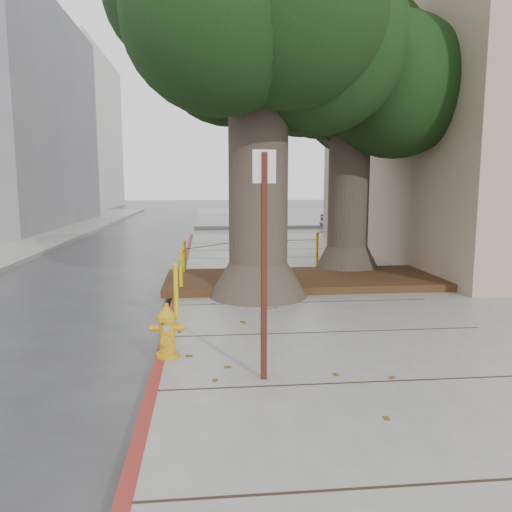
# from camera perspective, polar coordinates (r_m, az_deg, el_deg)

# --- Properties ---
(ground) EXTENTS (140.00, 140.00, 0.00)m
(ground) POSITION_cam_1_polar(r_m,az_deg,el_deg) (7.92, 4.52, -9.81)
(ground) COLOR #28282B
(ground) RESTS_ON ground
(sidewalk_far) EXTENTS (16.00, 20.00, 0.15)m
(sidewalk_far) POSITION_cam_1_polar(r_m,az_deg,el_deg) (38.20, 5.37, 4.64)
(sidewalk_far) COLOR slate
(sidewalk_far) RESTS_ON ground
(curb_red) EXTENTS (0.14, 26.00, 0.16)m
(curb_red) POSITION_cam_1_polar(r_m,az_deg,el_deg) (10.21, -9.21, -5.33)
(curb_red) COLOR maroon
(curb_red) RESTS_ON ground
(planter_bed) EXTENTS (6.40, 2.60, 0.16)m
(planter_bed) POSITION_cam_1_polar(r_m,az_deg,el_deg) (11.74, 5.47, -2.70)
(planter_bed) COLOR black
(planter_bed) RESTS_ON sidewalk_main
(building_far_white) EXTENTS (12.00, 18.00, 15.00)m
(building_far_white) POSITION_cam_1_polar(r_m,az_deg,el_deg) (54.92, -22.89, 12.88)
(building_far_white) COLOR silver
(building_far_white) RESTS_ON ground
(building_side_white) EXTENTS (10.00, 10.00, 9.00)m
(building_side_white) POSITION_cam_1_polar(r_m,az_deg,el_deg) (37.71, 22.07, 10.76)
(building_side_white) COLOR silver
(building_side_white) RESTS_ON ground
(building_side_grey) EXTENTS (12.00, 14.00, 12.00)m
(building_side_grey) POSITION_cam_1_polar(r_m,az_deg,el_deg) (45.95, 25.39, 11.89)
(building_side_grey) COLOR slate
(building_side_grey) RESTS_ON ground
(tree_near) EXTENTS (4.50, 3.80, 7.68)m
(tree_near) POSITION_cam_1_polar(r_m,az_deg,el_deg) (10.73, 2.10, 24.12)
(tree_near) COLOR #4C3F33
(tree_near) RESTS_ON sidewalk_main
(tree_far) EXTENTS (4.50, 3.80, 7.17)m
(tree_far) POSITION_cam_1_polar(r_m,az_deg,el_deg) (13.59, 12.14, 18.96)
(tree_far) COLOR #4C3F33
(tree_far) RESTS_ON sidewalk_main
(bollard_ring) EXTENTS (3.79, 5.39, 0.95)m
(bollard_ring) POSITION_cam_1_polar(r_m,az_deg,el_deg) (11.93, -3.31, -0.39)
(bollard_ring) COLOR gold
(bollard_ring) RESTS_ON sidewalk_main
(fire_hydrant) EXTENTS (0.38, 0.34, 0.74)m
(fire_hydrant) POSITION_cam_1_polar(r_m,az_deg,el_deg) (6.82, -10.13, -8.45)
(fire_hydrant) COLOR gold
(fire_hydrant) RESTS_ON sidewalk_main
(signpost) EXTENTS (0.27, 0.07, 2.68)m
(signpost) POSITION_cam_1_polar(r_m,az_deg,el_deg) (5.72, 0.92, 0.36)
(signpost) COLOR #471911
(signpost) RESTS_ON sidewalk_main
(car_silver) EXTENTS (3.62, 1.85, 1.18)m
(car_silver) POSITION_cam_1_polar(r_m,az_deg,el_deg) (27.64, 10.95, 4.23)
(car_silver) COLOR #AFB0B5
(car_silver) RESTS_ON ground
(car_red) EXTENTS (3.50, 1.48, 1.12)m
(car_red) POSITION_cam_1_polar(r_m,az_deg,el_deg) (27.68, 13.35, 4.11)
(car_red) COLOR maroon
(car_red) RESTS_ON ground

